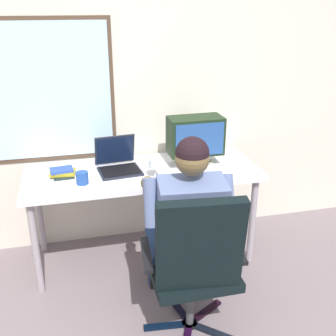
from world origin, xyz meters
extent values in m
cube|color=beige|center=(0.00, 2.03, 1.40)|extent=(5.03, 0.06, 2.81)
cube|color=#4C3828|center=(-0.66, 2.00, 1.29)|extent=(1.24, 0.01, 1.06)
cube|color=silver|center=(-0.66, 1.99, 1.29)|extent=(1.18, 0.02, 1.00)
cylinder|color=#988E95|center=(-0.69, 1.38, 0.35)|extent=(0.05, 0.05, 0.70)
cylinder|color=#988E95|center=(0.91, 1.38, 0.35)|extent=(0.05, 0.05, 0.70)
cylinder|color=#988E95|center=(-0.69, 1.91, 0.35)|extent=(0.05, 0.05, 0.70)
cylinder|color=#988E95|center=(0.91, 1.91, 0.35)|extent=(0.05, 0.05, 0.70)
cube|color=white|center=(0.11, 1.65, 0.73)|extent=(1.73, 0.66, 0.04)
cube|color=black|center=(0.10, 0.82, 0.01)|extent=(0.30, 0.07, 0.02)
cube|color=black|center=(0.35, 0.71, 0.01)|extent=(0.25, 0.23, 0.02)
cube|color=black|center=(0.37, 0.88, 0.01)|extent=(0.28, 0.19, 0.02)
cube|color=black|center=(0.21, 0.95, 0.01)|extent=(0.11, 0.30, 0.02)
cylinder|color=black|center=(0.24, 0.81, 0.01)|extent=(0.10, 0.10, 0.02)
cylinder|color=#3F3F44|center=(0.24, 0.81, 0.21)|extent=(0.05, 0.05, 0.39)
cube|color=black|center=(0.24, 0.81, 0.43)|extent=(0.49, 0.49, 0.06)
cube|color=black|center=(0.22, 0.59, 0.73)|extent=(0.48, 0.17, 0.55)
cube|color=black|center=(0.51, 0.78, 0.56)|extent=(0.08, 0.35, 0.02)
cube|color=black|center=(-0.02, 0.84, 0.56)|extent=(0.08, 0.35, 0.02)
cylinder|color=navy|center=(0.42, 1.03, 0.46)|extent=(0.19, 0.42, 0.15)
cylinder|color=navy|center=(0.44, 1.23, 0.23)|extent=(0.12, 0.12, 0.46)
cube|color=black|center=(0.45, 1.29, 0.04)|extent=(0.12, 0.25, 0.08)
cylinder|color=navy|center=(0.10, 1.06, 0.46)|extent=(0.19, 0.42, 0.15)
cylinder|color=navy|center=(0.12, 1.26, 0.23)|extent=(0.12, 0.12, 0.46)
cube|color=black|center=(0.13, 1.32, 0.04)|extent=(0.12, 0.25, 0.08)
cube|color=slate|center=(0.24, 0.84, 0.73)|extent=(0.41, 0.32, 0.57)
sphere|color=brown|center=(0.24, 0.84, 1.13)|extent=(0.19, 0.19, 0.19)
sphere|color=black|center=(0.24, 0.84, 1.16)|extent=(0.19, 0.19, 0.19)
cylinder|color=slate|center=(0.47, 0.87, 0.85)|extent=(0.11, 0.20, 0.29)
cylinder|color=brown|center=(0.48, 0.96, 0.71)|extent=(0.08, 0.10, 0.26)
sphere|color=brown|center=(0.48, 0.99, 0.69)|extent=(0.09, 0.09, 0.09)
cylinder|color=slate|center=(0.03, 0.91, 0.85)|extent=(0.11, 0.18, 0.29)
cylinder|color=brown|center=(0.04, 1.05, 0.80)|extent=(0.09, 0.17, 0.27)
sphere|color=brown|center=(0.05, 1.14, 0.87)|extent=(0.09, 0.09, 0.09)
cube|color=beige|center=(0.52, 1.68, 0.76)|extent=(0.26, 0.21, 0.02)
cylinder|color=beige|center=(0.52, 1.68, 0.80)|extent=(0.04, 0.04, 0.07)
cube|color=black|center=(0.52, 1.68, 0.98)|extent=(0.41, 0.22, 0.29)
cube|color=#264C8C|center=(0.53, 1.57, 0.98)|extent=(0.37, 0.02, 0.25)
cube|color=black|center=(-0.06, 1.64, 0.76)|extent=(0.33, 0.27, 0.02)
cube|color=black|center=(-0.06, 1.64, 0.77)|extent=(0.29, 0.24, 0.00)
cube|color=black|center=(-0.08, 1.78, 0.88)|extent=(0.31, 0.09, 0.23)
cube|color=#0F1933|center=(-0.08, 1.77, 0.88)|extent=(0.28, 0.08, 0.20)
cylinder|color=silver|center=(0.17, 1.49, 0.75)|extent=(0.07, 0.07, 0.00)
cylinder|color=silver|center=(0.17, 1.49, 0.79)|extent=(0.01, 0.01, 0.07)
cylinder|color=silver|center=(0.17, 1.49, 0.86)|extent=(0.08, 0.08, 0.06)
cylinder|color=#51101A|center=(0.17, 1.49, 0.84)|extent=(0.08, 0.08, 0.03)
cube|color=black|center=(-0.47, 1.65, 0.76)|extent=(0.15, 0.15, 0.02)
cube|color=#A7951F|center=(-0.47, 1.66, 0.78)|extent=(0.19, 0.14, 0.02)
cube|color=#2945A3|center=(-0.48, 1.66, 0.80)|extent=(0.17, 0.13, 0.02)
cylinder|color=#1E448F|center=(-0.34, 1.50, 0.79)|extent=(0.08, 0.08, 0.09)
camera|label=1|loc=(-0.37, -1.13, 1.92)|focal=43.56mm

